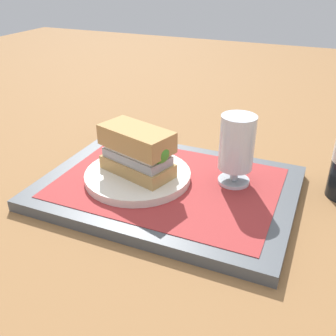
% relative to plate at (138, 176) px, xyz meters
% --- Properties ---
extents(ground_plane, '(3.00, 3.00, 0.00)m').
position_rel_plate_xyz_m(ground_plane, '(0.05, 0.01, -0.03)').
color(ground_plane, olive).
extents(tray, '(0.44, 0.32, 0.02)m').
position_rel_plate_xyz_m(tray, '(0.05, 0.01, -0.02)').
color(tray, '#4C5156').
rests_on(tray, ground_plane).
extents(placemat, '(0.38, 0.27, 0.00)m').
position_rel_plate_xyz_m(placemat, '(0.05, 0.01, -0.01)').
color(placemat, '#9E2D2D').
rests_on(placemat, tray).
extents(plate, '(0.19, 0.19, 0.01)m').
position_rel_plate_xyz_m(plate, '(0.00, 0.00, 0.00)').
color(plate, silver).
rests_on(plate, placemat).
extents(sandwich, '(0.14, 0.10, 0.08)m').
position_rel_plate_xyz_m(sandwich, '(0.00, -0.00, 0.05)').
color(sandwich, tan).
rests_on(sandwich, plate).
extents(beer_glass, '(0.06, 0.06, 0.12)m').
position_rel_plate_xyz_m(beer_glass, '(0.16, 0.06, 0.06)').
color(beer_glass, silver).
rests_on(beer_glass, placemat).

